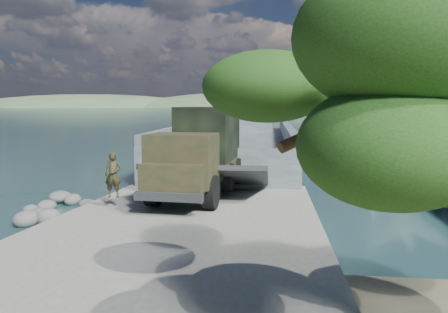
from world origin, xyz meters
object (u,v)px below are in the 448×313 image
military_truck (201,150)px  sailboat_far (404,142)px  landing_craft (238,148)px  soldier (113,184)px  sailboat_near (391,144)px  pier (399,145)px

military_truck → sailboat_far: 37.20m
landing_craft → soldier: bearing=-99.4°
soldier → sailboat_far: size_ratio=0.29×
military_truck → soldier: (-3.16, -3.34, -1.12)m
sailboat_far → military_truck: bearing=-120.4°
soldier → sailboat_near: size_ratio=0.27×
military_truck → sailboat_far: bearing=64.8°
landing_craft → sailboat_far: bearing=36.3°
pier → sailboat_near: 15.04m
landing_craft → sailboat_far: (18.26, 13.78, -0.55)m
military_truck → landing_craft: bearing=94.0°
soldier → sailboat_near: (19.59, 33.19, -1.08)m
landing_craft → pier: bearing=-14.7°
landing_craft → soldier: 22.06m
sailboat_far → landing_craft: bearing=-143.6°
pier → sailboat_far: (5.11, 17.05, -1.25)m
pier → soldier: pier is taller
military_truck → sailboat_far: sailboat_far is taller
military_truck → sailboat_near: 34.15m
sailboat_near → sailboat_far: (1.99, 2.39, -0.03)m
sailboat_near → landing_craft: bearing=-137.1°
sailboat_near → pier: bearing=-94.1°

